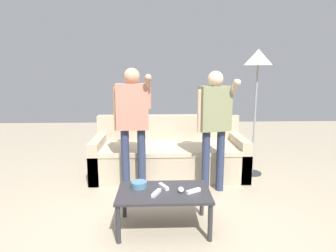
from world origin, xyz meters
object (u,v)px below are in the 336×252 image
at_px(snack_bowl, 139,185).
at_px(couch, 169,155).
at_px(player_left, 133,116).
at_px(game_remote_wand_far, 193,191).
at_px(game_remote_wand_spare, 164,187).
at_px(floor_lamp, 258,64).
at_px(game_remote_wand_near, 156,193).
at_px(game_remote_nunchuk, 181,190).
at_px(player_right, 214,118).
at_px(coffee_table, 164,196).

bearing_deg(snack_bowl, couch, 75.94).
height_order(player_left, game_remote_wand_far, player_left).
distance_m(game_remote_wand_far, game_remote_wand_spare, 0.30).
xyz_separation_m(floor_lamp, game_remote_wand_near, (-1.43, -1.54, -1.21)).
distance_m(game_remote_nunchuk, player_right, 1.15).
height_order(game_remote_nunchuk, floor_lamp, floor_lamp).
bearing_deg(floor_lamp, player_right, -139.66).
distance_m(coffee_table, game_remote_nunchuk, 0.18).
height_order(couch, game_remote_wand_near, couch).
xyz_separation_m(game_remote_wand_far, game_remote_wand_spare, (-0.28, 0.12, 0.00)).
height_order(game_remote_nunchuk, player_left, player_left).
bearing_deg(game_remote_wand_near, player_left, 106.51).
height_order(player_right, game_remote_wand_spare, player_right).
bearing_deg(game_remote_wand_far, player_left, 124.23).
distance_m(player_right, game_remote_wand_far, 1.12).
relative_size(couch, game_remote_wand_far, 14.61).
relative_size(snack_bowl, player_right, 0.10).
distance_m(game_remote_wand_near, game_remote_wand_spare, 0.16).
height_order(snack_bowl, floor_lamp, floor_lamp).
distance_m(player_left, game_remote_wand_near, 1.16).
relative_size(coffee_table, snack_bowl, 5.72).
bearing_deg(game_remote_wand_far, coffee_table, 171.38).
height_order(game_remote_nunchuk, player_right, player_right).
height_order(game_remote_nunchuk, game_remote_wand_far, game_remote_nunchuk).
height_order(couch, game_remote_wand_spare, couch).
bearing_deg(game_remote_wand_far, game_remote_nunchuk, 172.37).
height_order(floor_lamp, game_remote_wand_far, floor_lamp).
xyz_separation_m(couch, coffee_table, (-0.11, -1.52, 0.04)).
height_order(couch, snack_bowl, couch).
distance_m(game_remote_nunchuk, player_left, 1.20).
relative_size(game_remote_wand_near, game_remote_wand_spare, 1.03).
height_order(game_remote_wand_far, game_remote_wand_spare, same).
xyz_separation_m(game_remote_wand_near, game_remote_wand_spare, (0.07, 0.15, 0.00)).
bearing_deg(game_remote_wand_spare, floor_lamp, 45.83).
bearing_deg(coffee_table, couch, 85.67).
bearing_deg(game_remote_wand_near, floor_lamp, 47.25).
relative_size(player_left, game_remote_wand_far, 10.39).
bearing_deg(floor_lamp, game_remote_wand_spare, -134.17).
xyz_separation_m(coffee_table, player_left, (-0.36, 0.89, 0.64)).
height_order(couch, coffee_table, couch).
bearing_deg(floor_lamp, player_left, -161.45).
xyz_separation_m(couch, snack_bowl, (-0.36, -1.42, 0.12)).
relative_size(couch, snack_bowl, 14.12).
bearing_deg(coffee_table, snack_bowl, 158.25).
xyz_separation_m(coffee_table, game_remote_wand_far, (0.28, -0.04, 0.06)).
bearing_deg(player_right, couch, 129.02).
height_order(game_remote_wand_near, game_remote_wand_spare, same).
height_order(snack_bowl, game_remote_wand_far, snack_bowl).
distance_m(couch, coffee_table, 1.52).
bearing_deg(couch, floor_lamp, -2.19).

